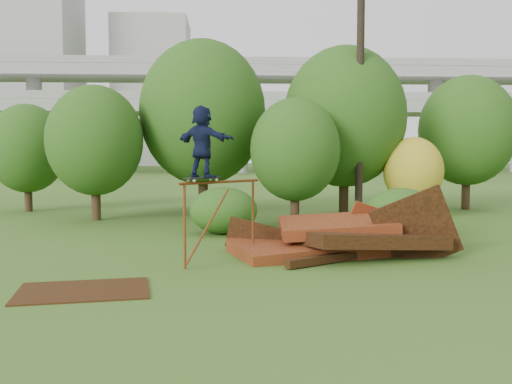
{
  "coord_description": "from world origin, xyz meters",
  "views": [
    {
      "loc": [
        -1.48,
        -11.47,
        2.54
      ],
      "look_at": [
        -0.8,
        2.0,
        1.6
      ],
      "focal_mm": 40.0,
      "sensor_mm": 36.0,
      "label": 1
    }
  ],
  "objects_px": {
    "scrap_pile": "(339,239)",
    "flat_plate": "(83,291)",
    "utility_pole": "(360,95)",
    "skater": "(202,141)"
  },
  "relations": [
    {
      "from": "scrap_pile",
      "to": "flat_plate",
      "type": "distance_m",
      "value": 6.42
    },
    {
      "from": "scrap_pile",
      "to": "utility_pole",
      "type": "distance_m",
      "value": 8.42
    },
    {
      "from": "scrap_pile",
      "to": "skater",
      "type": "distance_m",
      "value": 4.25
    },
    {
      "from": "scrap_pile",
      "to": "skater",
      "type": "relative_size",
      "value": 3.64
    },
    {
      "from": "skater",
      "to": "utility_pole",
      "type": "height_order",
      "value": "utility_pole"
    },
    {
      "from": "skater",
      "to": "scrap_pile",
      "type": "bearing_deg",
      "value": -124.62
    },
    {
      "from": "skater",
      "to": "utility_pole",
      "type": "xyz_separation_m",
      "value": [
        5.42,
        8.16,
        1.84
      ]
    },
    {
      "from": "flat_plate",
      "to": "utility_pole",
      "type": "height_order",
      "value": "utility_pole"
    },
    {
      "from": "utility_pole",
      "to": "skater",
      "type": "bearing_deg",
      "value": -123.58
    },
    {
      "from": "flat_plate",
      "to": "skater",
      "type": "bearing_deg",
      "value": 47.38
    }
  ]
}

